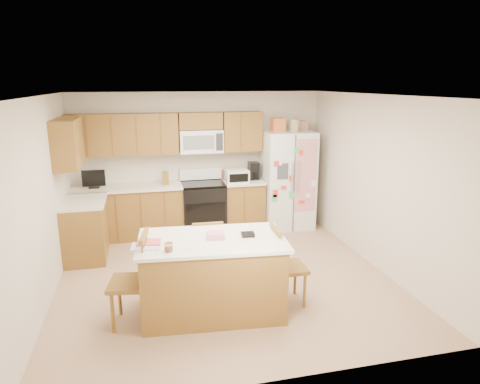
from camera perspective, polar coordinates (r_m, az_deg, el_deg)
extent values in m
plane|color=#9F704D|center=(6.16, -2.10, -11.16)|extent=(4.50, 4.50, 0.00)
cube|color=beige|center=(7.91, -5.38, 4.09)|extent=(4.50, 0.10, 2.50)
cube|color=beige|center=(3.66, 4.68, -8.32)|extent=(4.50, 0.10, 2.50)
cube|color=beige|center=(5.76, -24.76, -1.12)|extent=(0.10, 4.50, 2.50)
cube|color=beige|center=(6.54, 17.52, 1.28)|extent=(0.10, 4.50, 2.50)
cube|color=white|center=(5.56, -2.35, 12.75)|extent=(4.50, 4.50, 0.04)
cube|color=brown|center=(7.74, -14.62, -2.73)|extent=(1.87, 0.60, 0.88)
cube|color=brown|center=(7.94, 0.36, -1.81)|extent=(0.72, 0.60, 0.88)
cube|color=brown|center=(7.05, -19.89, -4.83)|extent=(0.60, 0.95, 0.88)
cube|color=white|center=(7.61, -14.84, 0.56)|extent=(1.87, 0.64, 0.04)
cube|color=white|center=(7.81, 0.38, 1.41)|extent=(0.72, 0.64, 0.04)
cube|color=white|center=(6.92, -20.13, -1.22)|extent=(0.64, 0.95, 0.04)
cube|color=brown|center=(7.59, -15.33, 7.42)|extent=(1.85, 0.33, 0.70)
cube|color=brown|center=(7.80, 0.21, 8.10)|extent=(0.70, 0.33, 0.70)
cube|color=brown|center=(7.64, -5.34, 9.45)|extent=(0.76, 0.33, 0.29)
cube|color=brown|center=(6.76, -22.01, 6.07)|extent=(0.33, 0.95, 0.70)
cube|color=brown|center=(7.47, -19.80, 6.97)|extent=(0.02, 0.01, 0.66)
cube|color=brown|center=(7.49, -19.13, -3.65)|extent=(0.02, 0.01, 0.84)
cube|color=brown|center=(7.43, -16.72, 7.18)|extent=(0.02, 0.01, 0.66)
cube|color=brown|center=(7.45, -16.08, -3.49)|extent=(0.02, 0.01, 0.84)
cube|color=brown|center=(7.42, -13.62, 7.37)|extent=(0.02, 0.01, 0.66)
cube|color=brown|center=(7.44, -13.00, -3.32)|extent=(0.02, 0.01, 0.84)
cube|color=brown|center=(7.43, -10.51, 7.54)|extent=(0.01, 0.01, 0.66)
cube|color=brown|center=(7.45, -9.92, -3.14)|extent=(0.01, 0.01, 0.84)
cube|color=brown|center=(7.63, 0.14, 7.95)|extent=(0.01, 0.01, 0.66)
cube|color=brown|center=(7.65, 0.60, -2.45)|extent=(0.01, 0.01, 0.84)
cube|color=white|center=(7.66, -5.25, 6.79)|extent=(0.76, 0.38, 0.40)
cube|color=slate|center=(7.46, -5.50, 6.58)|extent=(0.54, 0.01, 0.24)
cube|color=#262626|center=(7.52, -2.76, 6.69)|extent=(0.12, 0.01, 0.30)
cube|color=brown|center=(7.60, -9.89, 1.82)|extent=(0.10, 0.14, 0.22)
cube|color=black|center=(7.67, -18.84, 0.60)|extent=(0.18, 0.12, 0.02)
cube|color=black|center=(7.63, -18.94, 1.76)|extent=(0.38, 0.03, 0.28)
cube|color=#D14815|center=(7.84, -0.91, 2.28)|extent=(0.35, 0.22, 0.18)
cube|color=white|center=(7.62, -0.39, 2.11)|extent=(0.40, 0.28, 0.23)
cube|color=black|center=(7.49, -0.15, 1.89)|extent=(0.34, 0.01, 0.15)
cube|color=black|center=(7.89, 1.83, 2.86)|extent=(0.18, 0.22, 0.32)
cylinder|color=black|center=(7.83, 1.96, 2.26)|extent=(0.12, 0.12, 0.12)
cube|color=black|center=(7.79, -4.91, -2.19)|extent=(0.76, 0.64, 0.88)
cube|color=black|center=(7.48, -4.54, -3.04)|extent=(0.68, 0.01, 0.42)
cube|color=black|center=(7.67, -4.99, 1.14)|extent=(0.76, 0.64, 0.03)
cube|color=white|center=(7.89, -5.28, 2.44)|extent=(0.76, 0.10, 0.20)
cube|color=white|center=(7.99, 6.29, 1.61)|extent=(0.90, 0.75, 1.80)
cube|color=#4C4C4C|center=(7.64, 7.24, 0.99)|extent=(0.02, 0.01, 1.75)
cube|color=silver|center=(7.57, 6.98, 2.03)|extent=(0.02, 0.03, 0.55)
cube|color=silver|center=(7.60, 7.69, 2.06)|extent=(0.02, 0.03, 0.55)
cube|color=#3F3F44|center=(7.51, 5.72, 2.75)|extent=(0.20, 0.01, 0.28)
cube|color=#D84C59|center=(7.68, 8.68, 2.15)|extent=(0.42, 0.01, 1.30)
cube|color=#D7622F|center=(7.76, 5.09, 8.90)|extent=(0.22, 0.22, 0.24)
cylinder|color=tan|center=(7.81, 7.32, 8.80)|extent=(0.18, 0.18, 0.22)
cube|color=#A3755A|center=(8.00, 8.21, 8.76)|extent=(0.18, 0.20, 0.18)
cube|color=brown|center=(5.13, -3.68, -11.26)|extent=(1.68, 1.04, 0.88)
cube|color=white|center=(4.95, -3.77, -6.44)|extent=(1.76, 1.13, 0.04)
cylinder|color=#D7622F|center=(4.63, -9.51, -7.44)|extent=(0.08, 0.08, 0.06)
cylinder|color=white|center=(4.63, -9.51, -7.27)|extent=(0.09, 0.09, 0.09)
cube|color=pink|center=(4.95, -3.31, -5.76)|extent=(0.21, 0.17, 0.07)
cube|color=black|center=(5.01, 1.05, -5.67)|extent=(0.16, 0.13, 0.04)
cube|color=white|center=(4.80, -12.51, -7.07)|extent=(0.32, 0.27, 0.01)
cube|color=#D84C4C|center=(4.87, -12.06, -6.56)|extent=(0.28, 0.22, 0.01)
cylinder|color=white|center=(4.67, -6.93, -7.48)|extent=(0.14, 0.04, 0.01)
cube|color=brown|center=(5.01, -14.50, -11.67)|extent=(0.51, 0.53, 0.05)
cylinder|color=brown|center=(5.32, -15.75, -13.25)|extent=(0.04, 0.04, 0.48)
cylinder|color=brown|center=(5.00, -16.63, -15.22)|extent=(0.04, 0.04, 0.48)
cylinder|color=brown|center=(5.27, -12.13, -13.33)|extent=(0.04, 0.04, 0.48)
cylinder|color=brown|center=(4.94, -12.74, -15.35)|extent=(0.04, 0.04, 0.48)
cylinder|color=brown|center=(5.01, -12.24, -7.93)|extent=(0.02, 0.02, 0.53)
cylinder|color=brown|center=(4.94, -12.38, -8.29)|extent=(0.02, 0.02, 0.53)
cylinder|color=brown|center=(4.86, -12.51, -8.66)|extent=(0.02, 0.02, 0.53)
cylinder|color=brown|center=(4.79, -12.66, -9.05)|extent=(0.02, 0.02, 0.53)
cylinder|color=brown|center=(4.71, -12.80, -9.45)|extent=(0.02, 0.02, 0.53)
cube|color=brown|center=(4.77, -12.69, -5.73)|extent=(0.12, 0.44, 0.06)
cube|color=brown|center=(5.73, -4.42, -8.44)|extent=(0.42, 0.40, 0.04)
cylinder|color=brown|center=(5.98, -2.95, -9.82)|extent=(0.04, 0.04, 0.42)
cylinder|color=brown|center=(5.94, -6.16, -10.03)|extent=(0.04, 0.04, 0.42)
cylinder|color=brown|center=(5.71, -2.52, -11.01)|extent=(0.04, 0.04, 0.42)
cylinder|color=brown|center=(5.68, -5.89, -11.24)|extent=(0.04, 0.04, 0.42)
cylinder|color=brown|center=(5.50, -2.74, -6.56)|extent=(0.02, 0.02, 0.47)
cylinder|color=brown|center=(5.49, -3.50, -6.61)|extent=(0.02, 0.02, 0.47)
cylinder|color=brown|center=(5.48, -4.26, -6.66)|extent=(0.02, 0.02, 0.47)
cylinder|color=brown|center=(5.48, -5.03, -6.71)|extent=(0.02, 0.02, 0.47)
cylinder|color=brown|center=(5.47, -5.79, -6.75)|extent=(0.02, 0.02, 0.47)
cube|color=brown|center=(5.40, -4.31, -4.35)|extent=(0.39, 0.05, 0.05)
cube|color=brown|center=(5.35, 6.49, -9.98)|extent=(0.42, 0.44, 0.05)
cylinder|color=brown|center=(5.35, 8.61, -12.88)|extent=(0.04, 0.04, 0.44)
cylinder|color=brown|center=(5.65, 7.36, -11.33)|extent=(0.04, 0.04, 0.44)
cylinder|color=brown|center=(5.26, 5.39, -13.29)|extent=(0.04, 0.04, 0.44)
cylinder|color=brown|center=(5.56, 4.31, -11.67)|extent=(0.04, 0.04, 0.44)
cylinder|color=brown|center=(5.06, 5.23, -8.13)|extent=(0.02, 0.02, 0.49)
cylinder|color=brown|center=(5.13, 4.98, -7.81)|extent=(0.02, 0.02, 0.49)
cylinder|color=brown|center=(5.20, 4.73, -7.50)|extent=(0.02, 0.02, 0.49)
cylinder|color=brown|center=(5.26, 4.50, -7.20)|extent=(0.02, 0.02, 0.49)
cylinder|color=brown|center=(5.33, 4.26, -6.90)|extent=(0.02, 0.02, 0.49)
cube|color=brown|center=(5.11, 4.79, -4.95)|extent=(0.05, 0.41, 0.05)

